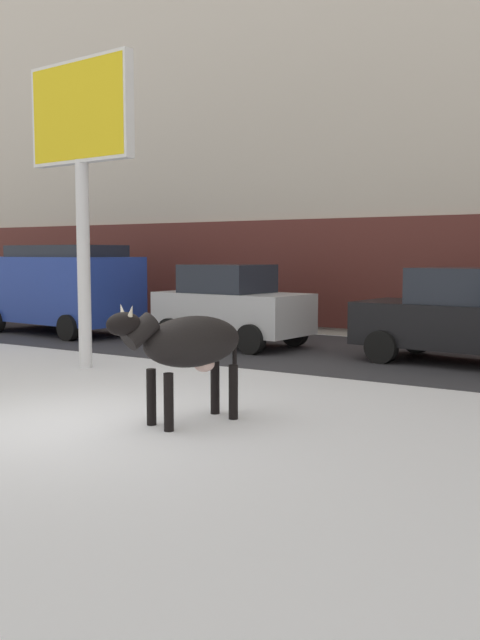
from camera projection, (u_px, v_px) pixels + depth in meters
name	position (u px, v px, depth m)	size (l,w,h in m)	color
ground_plane	(81.00, 423.00, 8.80)	(120.00, 120.00, 0.00)	white
road_strip	(334.00, 352.00, 15.06)	(60.00, 5.60, 0.01)	#333338
building_facade	(428.00, 94.00, 19.44)	(44.00, 6.10, 13.00)	beige
cow_black	(188.00, 344.00, 8.73)	(1.02, 1.92, 1.54)	black
billboard	(80.00, 131.00, 12.69)	(2.53, 0.40, 5.56)	silver
car_blue_van	(60.00, 286.00, 18.59)	(4.73, 2.40, 2.32)	#233D9E
car_silver_hatchback	(231.00, 306.00, 16.07)	(3.62, 2.14, 1.86)	#B7BABF
car_black_sedan	(468.00, 317.00, 13.37)	(4.32, 2.24, 1.84)	black
pedestrian_near_billboard	(229.00, 297.00, 20.18)	(0.36, 0.24, 1.73)	#282833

